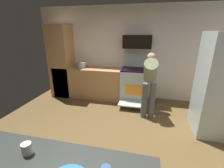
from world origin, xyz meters
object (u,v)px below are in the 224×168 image
(person_cook, at_px, (150,80))
(mug_tea, at_px, (27,149))
(oven_range, at_px, (135,84))
(microwave, at_px, (137,42))
(stock_pot, at_px, (82,65))
(refrigerator, at_px, (223,86))

(person_cook, distance_m, mug_tea, 2.82)
(oven_range, height_order, person_cook, oven_range)
(microwave, xyz_separation_m, stock_pot, (-1.59, -0.08, -0.68))
(stock_pot, bearing_deg, mug_tea, -74.68)
(person_cook, bearing_deg, oven_range, 119.26)
(refrigerator, distance_m, mug_tea, 3.25)
(stock_pot, bearing_deg, microwave, 2.88)
(microwave, xyz_separation_m, person_cook, (0.38, -0.77, -0.79))
(oven_range, xyz_separation_m, mug_tea, (-0.69, -3.29, 0.45))
(microwave, xyz_separation_m, refrigerator, (1.71, -1.18, -0.69))
(microwave, height_order, person_cook, microwave)
(person_cook, xyz_separation_m, stock_pot, (-1.97, 0.69, 0.11))
(oven_range, height_order, stock_pot, oven_range)
(person_cook, distance_m, stock_pot, 2.09)
(person_cook, bearing_deg, mug_tea, -112.27)
(person_cook, bearing_deg, stock_pot, 160.61)
(microwave, bearing_deg, person_cook, -63.83)
(refrigerator, relative_size, person_cook, 1.34)
(microwave, bearing_deg, mug_tea, -101.49)
(oven_range, xyz_separation_m, refrigerator, (1.71, -1.09, 0.46))
(oven_range, distance_m, microwave, 1.16)
(microwave, relative_size, stock_pot, 2.93)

